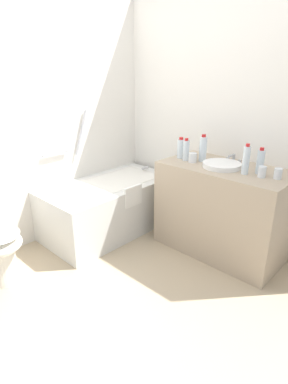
# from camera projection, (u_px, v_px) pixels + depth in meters

# --- Properties ---
(ground_plane) EXTENTS (3.91, 3.91, 0.00)m
(ground_plane) POSITION_uv_depth(u_px,v_px,m) (113.00, 295.00, 2.39)
(ground_plane) COLOR tan
(wall_back_tiled) EXTENTS (3.31, 0.10, 2.39)m
(wall_back_tiled) POSITION_uv_depth(u_px,v_px,m) (15.00, 121.00, 2.76)
(wall_back_tiled) COLOR white
(wall_back_tiled) RESTS_ON ground_plane
(wall_right_mirror) EXTENTS (0.10, 2.81, 2.39)m
(wall_right_mirror) POSITION_uv_depth(u_px,v_px,m) (227.00, 118.00, 2.98)
(wall_right_mirror) COLOR white
(wall_right_mirror) RESTS_ON ground_plane
(bathtub) EXTENTS (1.40, 0.73, 1.24)m
(bathtub) POSITION_uv_depth(u_px,v_px,m) (110.00, 204.00, 3.31)
(bathtub) COLOR silver
(bathtub) RESTS_ON ground_plane
(vanity_counter) EXTENTS (0.61, 1.14, 0.83)m
(vanity_counter) POSITION_uv_depth(u_px,v_px,m) (222.00, 210.00, 2.87)
(vanity_counter) COLOR tan
(vanity_counter) RESTS_ON ground_plane
(sink_basin) EXTENTS (0.33, 0.33, 0.04)m
(sink_basin) POSITION_uv_depth(u_px,v_px,m) (222.00, 165.00, 2.70)
(sink_basin) COLOR white
(sink_basin) RESTS_ON vanity_counter
(sink_faucet) EXTENTS (0.11, 0.15, 0.08)m
(sink_faucet) POSITION_uv_depth(u_px,v_px,m) (233.00, 159.00, 2.83)
(sink_faucet) COLOR #A9A9AE
(sink_faucet) RESTS_ON vanity_counter
(water_bottle_0) EXTENTS (0.07, 0.07, 0.25)m
(water_bottle_0) POSITION_uv_depth(u_px,v_px,m) (203.00, 149.00, 2.85)
(water_bottle_0) COLOR silver
(water_bottle_0) RESTS_ON vanity_counter
(water_bottle_1) EXTENTS (0.06, 0.06, 0.25)m
(water_bottle_1) POSITION_uv_depth(u_px,v_px,m) (246.00, 160.00, 2.49)
(water_bottle_1) COLOR silver
(water_bottle_1) RESTS_ON vanity_counter
(water_bottle_2) EXTENTS (0.06, 0.06, 0.22)m
(water_bottle_2) POSITION_uv_depth(u_px,v_px,m) (260.00, 162.00, 2.51)
(water_bottle_2) COLOR silver
(water_bottle_2) RESTS_ON vanity_counter
(water_bottle_3) EXTENTS (0.07, 0.07, 0.20)m
(water_bottle_3) POSITION_uv_depth(u_px,v_px,m) (181.00, 148.00, 2.97)
(water_bottle_3) COLOR silver
(water_bottle_3) RESTS_ON vanity_counter
(water_bottle_4) EXTENTS (0.06, 0.06, 0.21)m
(water_bottle_4) POSITION_uv_depth(u_px,v_px,m) (186.00, 150.00, 2.89)
(water_bottle_4) COLOR silver
(water_bottle_4) RESTS_ON vanity_counter
(drinking_glass_0) EXTENTS (0.08, 0.08, 0.09)m
(drinking_glass_0) POSITION_uv_depth(u_px,v_px,m) (193.00, 158.00, 2.84)
(drinking_glass_0) COLOR white
(drinking_glass_0) RESTS_ON vanity_counter
(drinking_glass_1) EXTENTS (0.06, 0.06, 0.09)m
(drinking_glass_1) POSITION_uv_depth(u_px,v_px,m) (262.00, 172.00, 2.44)
(drinking_glass_1) COLOR white
(drinking_glass_1) RESTS_ON vanity_counter
(drinking_glass_2) EXTENTS (0.06, 0.06, 0.08)m
(drinking_glass_2) POSITION_uv_depth(u_px,v_px,m) (278.00, 174.00, 2.41)
(drinking_glass_2) COLOR white
(drinking_glass_2) RESTS_ON vanity_counter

